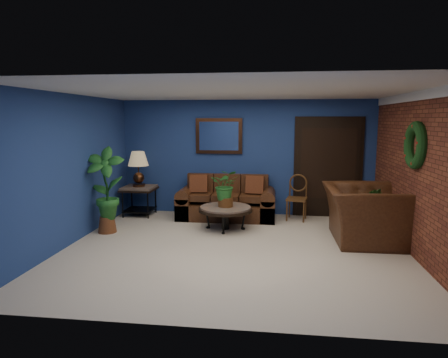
# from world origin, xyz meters

# --- Properties ---
(floor) EXTENTS (5.50, 5.50, 0.00)m
(floor) POSITION_xyz_m (0.00, 0.00, 0.00)
(floor) COLOR beige
(floor) RESTS_ON ground
(wall_back) EXTENTS (5.50, 0.04, 2.50)m
(wall_back) POSITION_xyz_m (0.00, 2.50, 1.25)
(wall_back) COLOR navy
(wall_back) RESTS_ON ground
(wall_left) EXTENTS (0.04, 5.00, 2.50)m
(wall_left) POSITION_xyz_m (-2.75, 0.00, 1.25)
(wall_left) COLOR navy
(wall_left) RESTS_ON ground
(wall_right_brick) EXTENTS (0.04, 5.00, 2.50)m
(wall_right_brick) POSITION_xyz_m (2.75, 0.00, 1.25)
(wall_right_brick) COLOR brown
(wall_right_brick) RESTS_ON ground
(ceiling) EXTENTS (5.50, 5.00, 0.02)m
(ceiling) POSITION_xyz_m (0.00, 0.00, 2.50)
(ceiling) COLOR white
(ceiling) RESTS_ON wall_back
(crown_molding) EXTENTS (0.03, 5.00, 0.14)m
(crown_molding) POSITION_xyz_m (2.72, 0.00, 2.43)
(crown_molding) COLOR white
(crown_molding) RESTS_ON wall_right_brick
(wall_mirror) EXTENTS (1.02, 0.06, 0.77)m
(wall_mirror) POSITION_xyz_m (-0.60, 2.46, 1.72)
(wall_mirror) COLOR #472615
(wall_mirror) RESTS_ON wall_back
(closet_door) EXTENTS (1.44, 0.06, 2.18)m
(closet_door) POSITION_xyz_m (1.75, 2.47, 1.05)
(closet_door) COLOR black
(closet_door) RESTS_ON wall_back
(wreath) EXTENTS (0.16, 0.72, 0.72)m
(wreath) POSITION_xyz_m (2.69, 0.05, 1.70)
(wreath) COLOR black
(wreath) RESTS_ON wall_right_brick
(sofa) EXTENTS (2.04, 0.88, 0.92)m
(sofa) POSITION_xyz_m (-0.38, 2.08, 0.30)
(sofa) COLOR #4A2915
(sofa) RESTS_ON ground
(coffee_table) EXTENTS (1.02, 1.02, 0.44)m
(coffee_table) POSITION_xyz_m (-0.29, 1.17, 0.38)
(coffee_table) COLOR #504A46
(coffee_table) RESTS_ON ground
(end_table) EXTENTS (0.70, 0.70, 0.64)m
(end_table) POSITION_xyz_m (-2.30, 2.05, 0.49)
(end_table) COLOR #504A46
(end_table) RESTS_ON ground
(table_lamp) EXTENTS (0.44, 0.44, 0.73)m
(table_lamp) POSITION_xyz_m (-2.30, 2.05, 1.11)
(table_lamp) COLOR #472615
(table_lamp) RESTS_ON end_table
(side_chair) EXTENTS (0.47, 0.47, 0.95)m
(side_chair) POSITION_xyz_m (1.10, 2.12, 0.53)
(side_chair) COLOR brown
(side_chair) RESTS_ON ground
(armchair) EXTENTS (1.28, 1.46, 0.94)m
(armchair) POSITION_xyz_m (2.15, 0.74, 0.47)
(armchair) COLOR #4A2915
(armchair) RESTS_ON ground
(coffee_plant) EXTENTS (0.53, 0.46, 0.71)m
(coffee_plant) POSITION_xyz_m (-0.29, 1.17, 0.83)
(coffee_plant) COLOR #5C3017
(coffee_plant) RESTS_ON coffee_table
(floor_plant) EXTENTS (0.42, 0.35, 0.86)m
(floor_plant) POSITION_xyz_m (2.35, 1.15, 0.45)
(floor_plant) COLOR #5C3017
(floor_plant) RESTS_ON ground
(tall_plant) EXTENTS (0.75, 0.55, 1.59)m
(tall_plant) POSITION_xyz_m (-2.45, 0.67, 0.87)
(tall_plant) COLOR brown
(tall_plant) RESTS_ON ground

